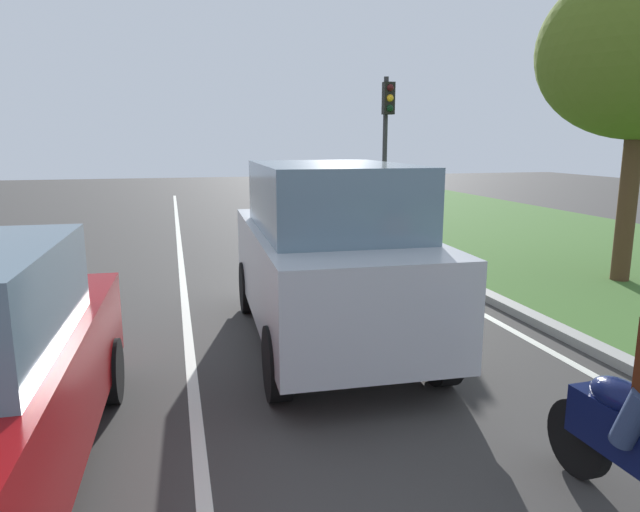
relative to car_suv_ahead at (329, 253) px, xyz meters
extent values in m
plane|color=#383533|center=(-1.04, 5.17, -1.17)|extent=(60.00, 60.00, 0.00)
cube|color=silver|center=(-1.74, 5.17, -1.16)|extent=(0.12, 32.00, 0.01)
cube|color=silver|center=(2.56, 5.17, -1.16)|extent=(0.12, 32.00, 0.01)
cube|color=#3D6628|center=(7.46, 5.17, -1.14)|extent=(9.00, 48.00, 0.06)
cube|color=#9E9B93|center=(3.06, 5.17, -1.11)|extent=(0.24, 48.00, 0.12)
cube|color=#B7BABF|center=(0.00, 0.04, -0.24)|extent=(2.07, 4.57, 1.10)
cube|color=slate|center=(0.00, -0.11, 0.71)|extent=(1.80, 2.76, 0.80)
cylinder|color=black|center=(-0.81, 1.60, -0.79)|extent=(0.25, 0.77, 0.76)
cylinder|color=black|center=(0.93, 1.54, -0.79)|extent=(0.25, 0.77, 0.76)
cylinder|color=black|center=(-0.93, -1.45, -0.79)|extent=(0.25, 0.77, 0.76)
cylinder|color=black|center=(0.82, -1.52, -0.79)|extent=(0.25, 0.77, 0.76)
cylinder|color=black|center=(-2.55, -1.10, -0.85)|extent=(0.24, 0.65, 0.64)
ellipsoid|color=#0C143F|center=(1.09, -3.67, -0.37)|extent=(0.29, 0.51, 0.24)
cylinder|color=black|center=(1.08, -3.32, -0.87)|extent=(0.12, 0.60, 0.60)
cylinder|color=navy|center=(0.93, -3.96, -0.37)|extent=(0.17, 0.30, 0.45)
cylinder|color=#2D2D2D|center=(4.29, 9.29, 1.02)|extent=(0.14, 0.14, 4.36)
cube|color=black|center=(4.29, 9.09, 2.58)|extent=(0.32, 0.24, 0.90)
sphere|color=#3F0F0F|center=(4.29, 8.96, 2.86)|extent=(0.20, 0.20, 0.20)
sphere|color=#F2AD19|center=(4.29, 8.96, 2.58)|extent=(0.20, 0.20, 0.20)
sphere|color=black|center=(4.29, 8.96, 2.30)|extent=(0.20, 0.20, 0.20)
cylinder|color=#4C331E|center=(5.98, 1.67, 0.20)|extent=(0.32, 0.32, 2.73)
camera|label=1|loc=(-1.85, -6.69, 1.37)|focal=31.87mm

